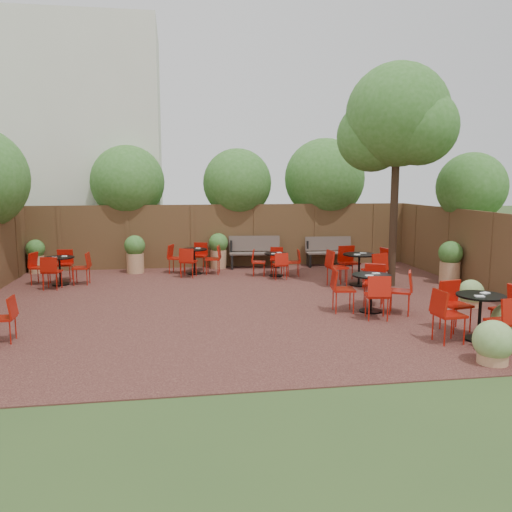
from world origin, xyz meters
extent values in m
plane|color=#354F23|center=(0.00, 0.00, 0.00)|extent=(80.00, 80.00, 0.00)
cube|color=#3A1A17|center=(0.00, 0.00, 0.01)|extent=(12.00, 10.00, 0.02)
cube|color=#51381E|center=(0.00, 5.00, 1.00)|extent=(12.00, 0.08, 2.00)
cube|color=#51381E|center=(6.00, 0.00, 1.00)|extent=(0.08, 10.00, 2.00)
cube|color=silver|center=(-4.50, 8.00, 4.00)|extent=(5.00, 4.00, 8.00)
sphere|color=#336922|center=(-3.00, 5.70, 2.70)|extent=(2.32, 2.32, 2.32)
sphere|color=#336922|center=(0.50, 5.60, 2.67)|extent=(2.23, 2.23, 2.23)
sphere|color=#336922|center=(3.50, 5.80, 2.81)|extent=(2.70, 2.70, 2.70)
sphere|color=#336922|center=(6.60, 2.00, 2.57)|extent=(1.91, 1.91, 1.91)
cylinder|color=black|center=(4.03, 1.27, 2.31)|extent=(0.23, 0.23, 4.59)
sphere|color=#336922|center=(4.03, 1.27, 4.38)|extent=(2.59, 2.59, 2.59)
sphere|color=#336922|center=(3.53, 1.67, 3.87)|extent=(1.81, 1.81, 1.81)
sphere|color=#336922|center=(4.43, 0.87, 4.06)|extent=(1.89, 1.89, 1.89)
cube|color=brown|center=(0.93, 4.55, 0.48)|extent=(1.66, 0.67, 0.05)
cube|color=brown|center=(0.93, 4.76, 0.77)|extent=(1.62, 0.30, 0.49)
cube|color=black|center=(0.20, 4.55, 0.23)|extent=(0.12, 0.49, 0.43)
cube|color=black|center=(1.66, 4.55, 0.23)|extent=(0.12, 0.49, 0.43)
cube|color=brown|center=(3.35, 4.55, 0.45)|extent=(1.52, 0.50, 0.05)
cube|color=brown|center=(3.35, 4.75, 0.72)|extent=(1.51, 0.16, 0.46)
cube|color=black|center=(2.67, 4.55, 0.22)|extent=(0.08, 0.45, 0.40)
cube|color=black|center=(4.04, 4.55, 0.22)|extent=(0.08, 0.45, 0.40)
cylinder|color=black|center=(1.30, 3.07, 0.03)|extent=(0.39, 0.39, 0.03)
cylinder|color=black|center=(1.30, 3.07, 0.35)|extent=(0.04, 0.04, 0.62)
cylinder|color=black|center=(1.30, 3.07, 0.67)|extent=(0.68, 0.68, 0.03)
cube|color=white|center=(1.41, 3.15, 0.69)|extent=(0.13, 0.10, 0.01)
cube|color=white|center=(1.21, 2.97, 0.69)|extent=(0.13, 0.10, 0.01)
cylinder|color=black|center=(-4.57, 2.71, 0.03)|extent=(0.44, 0.44, 0.03)
cylinder|color=black|center=(-4.57, 2.71, 0.39)|extent=(0.05, 0.05, 0.70)
cylinder|color=black|center=(-4.57, 2.71, 0.75)|extent=(0.76, 0.76, 0.03)
cube|color=white|center=(-4.45, 2.79, 0.77)|extent=(0.15, 0.12, 0.01)
cube|color=white|center=(-4.67, 2.59, 0.77)|extent=(0.15, 0.12, 0.01)
cylinder|color=black|center=(3.60, -3.41, 0.04)|extent=(0.47, 0.47, 0.03)
cylinder|color=black|center=(3.60, -3.41, 0.42)|extent=(0.05, 0.05, 0.75)
cylinder|color=black|center=(3.60, -3.41, 0.81)|extent=(0.82, 0.82, 0.03)
cube|color=white|center=(3.73, -3.33, 0.83)|extent=(0.16, 0.12, 0.02)
cube|color=white|center=(3.50, -3.54, 0.83)|extent=(0.16, 0.12, 0.02)
cylinder|color=black|center=(3.20, 1.44, 0.04)|extent=(0.49, 0.49, 0.03)
cylinder|color=black|center=(3.20, 1.44, 0.43)|extent=(0.06, 0.06, 0.78)
cylinder|color=black|center=(3.20, 1.44, 0.84)|extent=(0.85, 0.85, 0.03)
cube|color=white|center=(3.33, 1.53, 0.86)|extent=(0.18, 0.15, 0.02)
cube|color=white|center=(3.09, 1.30, 0.86)|extent=(0.18, 0.15, 0.02)
cylinder|color=black|center=(2.48, -1.26, 0.04)|extent=(0.47, 0.47, 0.03)
cylinder|color=black|center=(2.48, -1.26, 0.41)|extent=(0.05, 0.05, 0.74)
cylinder|color=black|center=(2.48, -1.26, 0.80)|extent=(0.81, 0.81, 0.03)
cube|color=white|center=(2.61, -1.17, 0.82)|extent=(0.17, 0.15, 0.02)
cube|color=white|center=(2.38, -1.38, 0.82)|extent=(0.17, 0.15, 0.02)
cylinder|color=black|center=(-1.00, 3.80, 0.03)|extent=(0.44, 0.44, 0.03)
cylinder|color=black|center=(-1.00, 3.80, 0.39)|extent=(0.05, 0.05, 0.70)
cylinder|color=black|center=(-1.00, 3.80, 0.75)|extent=(0.76, 0.76, 0.03)
cube|color=white|center=(-0.88, 3.88, 0.77)|extent=(0.16, 0.13, 0.01)
cube|color=white|center=(-1.10, 3.68, 0.77)|extent=(0.16, 0.13, 0.01)
cylinder|color=tan|center=(-2.74, 4.26, 0.31)|extent=(0.51, 0.51, 0.59)
sphere|color=#336922|center=(-2.74, 4.26, 0.84)|extent=(0.61, 0.61, 0.61)
cylinder|color=tan|center=(-0.22, 4.70, 0.31)|extent=(0.50, 0.50, 0.57)
sphere|color=#336922|center=(-0.22, 4.70, 0.82)|extent=(0.60, 0.60, 0.60)
cylinder|color=tan|center=(-5.65, 4.70, 0.28)|extent=(0.45, 0.45, 0.52)
sphere|color=#336922|center=(-5.65, 4.70, 0.75)|extent=(0.55, 0.55, 0.55)
cylinder|color=tan|center=(5.65, 1.24, 0.32)|extent=(0.52, 0.52, 0.60)
sphere|color=#336922|center=(5.65, 1.24, 0.85)|extent=(0.63, 0.63, 0.63)
cylinder|color=tan|center=(4.11, -3.51, 0.12)|extent=(0.45, 0.45, 0.20)
sphere|color=#769C51|center=(4.11, -3.51, 0.38)|extent=(0.61, 0.61, 0.61)
cylinder|color=tan|center=(3.15, -4.51, 0.12)|extent=(0.45, 0.45, 0.20)
sphere|color=#769C51|center=(3.15, -4.51, 0.38)|extent=(0.61, 0.61, 0.61)
cylinder|color=tan|center=(4.80, -1.17, 0.11)|extent=(0.40, 0.40, 0.18)
sphere|color=#769C51|center=(4.80, -1.17, 0.34)|extent=(0.55, 0.55, 0.55)
camera|label=1|loc=(-1.56, -11.42, 2.77)|focal=36.55mm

